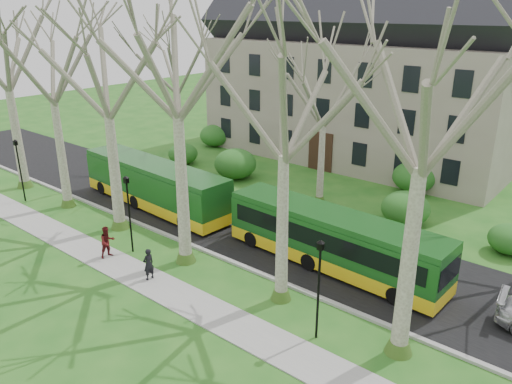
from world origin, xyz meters
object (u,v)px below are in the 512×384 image
at_px(bus_lead, 154,184).
at_px(bus_follow, 333,239).
at_px(pedestrian_a, 148,264).
at_px(pedestrian_b, 107,242).

distance_m(bus_lead, bus_follow, 13.49).
bearing_deg(pedestrian_a, pedestrian_b, -89.30).
bearing_deg(pedestrian_b, pedestrian_a, -84.23).
bearing_deg(bus_lead, pedestrian_b, -56.28).
bearing_deg(bus_follow, bus_lead, -175.80).
relative_size(bus_lead, bus_follow, 1.04).
relative_size(bus_follow, pedestrian_b, 6.87).
height_order(bus_lead, pedestrian_b, bus_lead).
bearing_deg(bus_follow, pedestrian_a, -129.60).
relative_size(pedestrian_a, pedestrian_b, 0.93).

